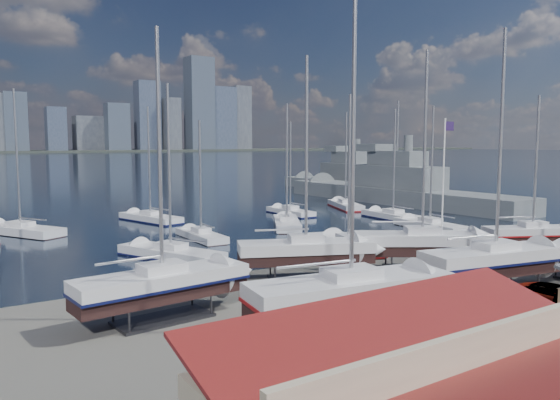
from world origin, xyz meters
TOP-DOWN VIEW (x-y plane):
  - ground at (0.00, -10.00)m, footprint 1400.00×1400.00m
  - sailboat_cradle_0 at (-20.03, -7.52)m, footprint 10.09×3.63m
  - sailboat_cradle_1 at (-12.72, -14.91)m, footprint 11.51×4.80m
  - sailboat_cradle_2 at (-7.88, -4.36)m, footprint 10.04×6.42m
  - sailboat_cradle_3 at (0.64, -14.01)m, footprint 11.03×4.93m
  - sailboat_cradle_4 at (1.48, -6.88)m, footprint 10.23×8.10m
  - sailboat_cradle_6 at (13.54, -8.63)m, footprint 8.67×5.90m
  - sailboat_moored_2 at (-22.30, 27.74)m, footprint 7.84×10.85m
  - sailboat_moored_3 at (-13.52, 7.37)m, footprint 6.65×10.63m
  - sailboat_moored_4 at (-7.35, 14.50)m, footprint 2.61×8.45m
  - sailboat_moored_5 at (-7.22, 29.50)m, footprint 5.29×10.38m
  - sailboat_moored_6 at (1.89, 2.36)m, footprint 5.39×10.34m
  - sailboat_moored_7 at (4.46, 16.33)m, footprint 7.48×9.95m
  - sailboat_moored_8 at (11.15, 25.35)m, footprint 2.62×8.90m
  - sailboat_moored_9 at (17.24, 6.09)m, footprint 3.62×9.89m
  - sailboat_moored_10 at (19.45, 14.12)m, footprint 3.53×10.06m
  - sailboat_moored_11 at (22.25, 26.85)m, footprint 6.53×10.37m
  - naval_ship_east at (33.83, 27.85)m, footprint 8.48×46.67m
  - naval_ship_west at (42.14, 49.07)m, footprint 6.21×38.31m
  - car_a at (-8.88, -18.62)m, footprint 3.30×4.93m
  - car_c at (0.28, -18.38)m, footprint 2.81×5.31m
  - flagpole at (2.45, -8.01)m, footprint 1.04×0.12m

SIDE VIEW (x-z plane):
  - ground at x=0.00m, z-range 0.00..0.00m
  - sailboat_moored_10 at x=19.45m, z-range -7.07..7.69m
  - sailboat_moored_6 at x=1.89m, z-range -7.13..7.75m
  - sailboat_moored_5 at x=-7.22m, z-range -7.17..7.78m
  - sailboat_moored_11 at x=22.25m, z-range -7.22..7.84m
  - sailboat_moored_8 at x=11.15m, z-range -6.32..6.93m
  - sailboat_moored_3 at x=-13.52m, z-range -7.40..8.01m
  - sailboat_moored_7 at x=4.46m, z-range -7.18..7.82m
  - sailboat_moored_9 at x=17.24m, z-range -6.99..7.63m
  - sailboat_moored_2 at x=-22.30m, z-range -7.79..8.43m
  - sailboat_moored_4 at x=-7.35m, z-range -6.00..6.65m
  - car_c at x=0.28m, z-range 0.00..1.42m
  - car_a at x=-8.88m, z-range 0.00..1.56m
  - naval_ship_east at x=33.83m, z-range -7.43..10.76m
  - naval_ship_west at x=42.14m, z-range -7.05..10.39m
  - sailboat_cradle_6 at x=13.54m, z-range -4.99..8.91m
  - sailboat_cradle_0 at x=-20.03m, z-range -5.92..10.06m
  - sailboat_cradle_2 at x=-7.88m, z-range -5.90..10.04m
  - sailboat_cradle_4 at x=1.48m, z-range -6.29..10.53m
  - sailboat_cradle_3 at x=0.64m, z-range -6.44..10.69m
  - sailboat_cradle_1 at x=-12.72m, z-range -6.77..11.11m
  - flagpole at x=2.45m, z-range 0.87..12.58m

